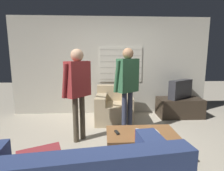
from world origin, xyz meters
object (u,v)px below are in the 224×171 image
(book_stack, at_px, (151,133))
(person_left_standing, at_px, (78,83))
(tv, at_px, (180,89))
(soda_can, at_px, (137,133))
(person_right_standing, at_px, (127,80))
(armchair_beige, at_px, (114,107))
(spare_remote, at_px, (117,132))
(coffee_table, at_px, (141,135))

(book_stack, bearing_deg, person_left_standing, 145.63)
(book_stack, bearing_deg, tv, 56.54)
(book_stack, distance_m, soda_can, 0.23)
(person_right_standing, relative_size, book_stack, 6.72)
(soda_can, bearing_deg, armchair_beige, 96.37)
(armchair_beige, relative_size, spare_remote, 6.83)
(coffee_table, height_order, tv, tv)
(book_stack, bearing_deg, coffee_table, 143.22)
(person_right_standing, bearing_deg, book_stack, -112.53)
(tv, height_order, spare_remote, tv)
(person_right_standing, xyz_separation_m, soda_can, (-0.00, -1.11, -0.59))
(tv, relative_size, person_left_standing, 0.43)
(coffee_table, relative_size, book_stack, 4.07)
(coffee_table, distance_m, tv, 2.35)
(person_right_standing, bearing_deg, person_left_standing, 161.89)
(book_stack, xyz_separation_m, soda_can, (-0.21, -0.08, 0.04))
(armchair_beige, distance_m, spare_remote, 1.66)
(person_left_standing, relative_size, spare_remote, 12.26)
(person_left_standing, distance_m, soda_can, 1.37)
(tv, distance_m, book_stack, 2.35)
(spare_remote, bearing_deg, coffee_table, -13.43)
(armchair_beige, bearing_deg, soda_can, 100.22)
(person_left_standing, height_order, soda_can, person_left_standing)
(armchair_beige, relative_size, coffee_table, 0.90)
(book_stack, relative_size, spare_remote, 1.86)
(armchair_beige, distance_m, book_stack, 1.79)
(armchair_beige, xyz_separation_m, coffee_table, (0.30, -1.65, 0.05))
(person_left_standing, xyz_separation_m, soda_can, (0.91, -0.85, -0.58))
(person_right_standing, distance_m, book_stack, 1.22)
(armchair_beige, height_order, spare_remote, armchair_beige)
(soda_can, bearing_deg, person_right_standing, 89.75)
(tv, distance_m, person_left_standing, 2.70)
(person_right_standing, xyz_separation_m, book_stack, (0.21, -1.03, -0.62))
(coffee_table, xyz_separation_m, person_left_standing, (-1.01, 0.69, 0.68))
(coffee_table, bearing_deg, armchair_beige, 100.30)
(soda_can, relative_size, spare_remote, 0.93)
(coffee_table, xyz_separation_m, soda_can, (-0.10, -0.16, 0.10))
(coffee_table, relative_size, person_left_standing, 0.62)
(soda_can, bearing_deg, spare_remote, 149.19)
(armchair_beige, xyz_separation_m, person_right_standing, (0.21, -0.71, 0.75))
(person_left_standing, relative_size, book_stack, 6.60)
(person_left_standing, bearing_deg, soda_can, -93.29)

